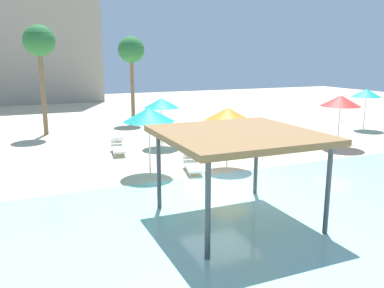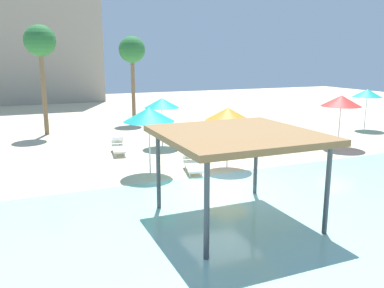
% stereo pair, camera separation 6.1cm
% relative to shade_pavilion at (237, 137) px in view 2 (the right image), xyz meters
% --- Properties ---
extents(ground_plane, '(80.00, 80.00, 0.00)m').
position_rel_shade_pavilion_xyz_m(ground_plane, '(1.00, 2.95, -2.55)').
color(ground_plane, beige).
extents(lagoon_water, '(44.00, 13.50, 0.04)m').
position_rel_shade_pavilion_xyz_m(lagoon_water, '(1.00, -2.30, -2.53)').
color(lagoon_water, '#99D1C6').
rests_on(lagoon_water, ground).
extents(shade_pavilion, '(4.30, 4.30, 2.72)m').
position_rel_shade_pavilion_xyz_m(shade_pavilion, '(0.00, 0.00, 0.00)').
color(shade_pavilion, '#42474C').
rests_on(shade_pavilion, ground).
extents(beach_umbrella_teal_0, '(1.91, 1.91, 2.72)m').
position_rel_shade_pavilion_xyz_m(beach_umbrella_teal_0, '(15.56, 10.05, -0.11)').
color(beach_umbrella_teal_0, silver).
rests_on(beach_umbrella_teal_0, ground).
extents(beach_umbrella_red_1, '(2.12, 2.12, 2.81)m').
position_rel_shade_pavilion_xyz_m(beach_umbrella_red_1, '(10.09, 6.62, -0.04)').
color(beach_umbrella_red_1, silver).
rests_on(beach_umbrella_red_1, ground).
extents(beach_umbrella_teal_2, '(2.11, 2.11, 2.80)m').
position_rel_shade_pavilion_xyz_m(beach_umbrella_teal_2, '(-0.87, 5.78, -0.05)').
color(beach_umbrella_teal_2, silver).
rests_on(beach_umbrella_teal_2, ground).
extents(beach_umbrella_teal_3, '(1.91, 1.91, 2.65)m').
position_rel_shade_pavilion_xyz_m(beach_umbrella_teal_3, '(1.31, 10.52, -0.17)').
color(beach_umbrella_teal_3, silver).
rests_on(beach_umbrella_teal_3, ground).
extents(beach_umbrella_orange_5, '(2.02, 2.02, 2.68)m').
position_rel_shade_pavilion_xyz_m(beach_umbrella_orange_5, '(2.54, 5.29, -0.16)').
color(beach_umbrella_orange_5, silver).
rests_on(beach_umbrella_orange_5, ground).
extents(lounge_chair_0, '(0.86, 1.96, 0.74)m').
position_rel_shade_pavilion_xyz_m(lounge_chair_0, '(-1.28, 9.89, -2.22)').
color(lounge_chair_0, white).
rests_on(lounge_chair_0, ground).
extents(lounge_chair_1, '(1.20, 1.99, 0.74)m').
position_rel_shade_pavilion_xyz_m(lounge_chair_1, '(4.79, 10.26, -2.22)').
color(lounge_chair_1, white).
rests_on(lounge_chair_1, ground).
extents(lounge_chair_2, '(1.06, 1.99, 0.74)m').
position_rel_shade_pavilion_xyz_m(lounge_chair_2, '(0.88, 5.34, -2.22)').
color(lounge_chair_2, white).
rests_on(lounge_chair_2, ground).
extents(palm_tree_0, '(1.90, 1.90, 6.27)m').
position_rel_shade_pavilion_xyz_m(palm_tree_0, '(2.00, 19.06, 2.61)').
color(palm_tree_0, brown).
rests_on(palm_tree_0, ground).
extents(palm_tree_1, '(1.90, 1.90, 6.72)m').
position_rel_shade_pavilion_xyz_m(palm_tree_1, '(-4.32, 16.62, 3.04)').
color(palm_tree_1, brown).
rests_on(palm_tree_1, ground).
extents(hotel_block_0, '(16.69, 8.94, 18.21)m').
position_rel_shade_pavilion_xyz_m(hotel_block_0, '(-5.55, 38.39, 6.55)').
color(hotel_block_0, '#9E9384').
rests_on(hotel_block_0, ground).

